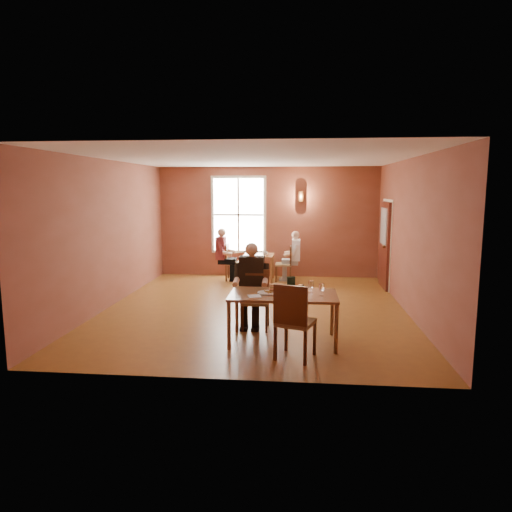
# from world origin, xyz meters

# --- Properties ---
(ground) EXTENTS (6.00, 7.00, 0.01)m
(ground) POSITION_xyz_m (0.00, 0.00, 0.00)
(ground) COLOR brown
(ground) RESTS_ON ground
(wall_back) EXTENTS (6.00, 0.04, 3.00)m
(wall_back) POSITION_xyz_m (0.00, 3.50, 1.50)
(wall_back) COLOR brown
(wall_back) RESTS_ON ground
(wall_front) EXTENTS (6.00, 0.04, 3.00)m
(wall_front) POSITION_xyz_m (0.00, -3.50, 1.50)
(wall_front) COLOR brown
(wall_front) RESTS_ON ground
(wall_left) EXTENTS (0.04, 7.00, 3.00)m
(wall_left) POSITION_xyz_m (-3.00, 0.00, 1.50)
(wall_left) COLOR brown
(wall_left) RESTS_ON ground
(wall_right) EXTENTS (0.04, 7.00, 3.00)m
(wall_right) POSITION_xyz_m (3.00, 0.00, 1.50)
(wall_right) COLOR brown
(wall_right) RESTS_ON ground
(ceiling) EXTENTS (6.00, 7.00, 0.04)m
(ceiling) POSITION_xyz_m (0.00, 0.00, 3.00)
(ceiling) COLOR white
(ceiling) RESTS_ON wall_back
(window) EXTENTS (1.36, 0.10, 1.96)m
(window) POSITION_xyz_m (-0.80, 3.45, 1.70)
(window) COLOR white
(window) RESTS_ON wall_back
(door) EXTENTS (0.12, 1.04, 2.10)m
(door) POSITION_xyz_m (2.94, 2.30, 1.05)
(door) COLOR maroon
(door) RESTS_ON ground
(wall_sconce) EXTENTS (0.16, 0.16, 0.28)m
(wall_sconce) POSITION_xyz_m (0.90, 3.40, 2.20)
(wall_sconce) COLOR brown
(wall_sconce) RESTS_ON wall_back
(main_table) EXTENTS (1.68, 0.94, 0.79)m
(main_table) POSITION_xyz_m (0.64, -1.99, 0.39)
(main_table) COLOR brown
(main_table) RESTS_ON ground
(chair_diner_main) EXTENTS (0.45, 0.45, 1.01)m
(chair_diner_main) POSITION_xyz_m (0.14, -1.34, 0.51)
(chair_diner_main) COLOR #543315
(chair_diner_main) RESTS_ON ground
(diner_main) EXTENTS (0.57, 0.57, 1.42)m
(diner_main) POSITION_xyz_m (0.14, -1.37, 0.71)
(diner_main) COLOR #412F23
(diner_main) RESTS_ON ground
(chair_empty) EXTENTS (0.62, 0.62, 1.11)m
(chair_empty) POSITION_xyz_m (0.85, -2.65, 0.55)
(chair_empty) COLOR brown
(chair_empty) RESTS_ON ground
(plate_food) EXTENTS (0.41, 0.41, 0.04)m
(plate_food) POSITION_xyz_m (0.40, -2.00, 0.81)
(plate_food) COLOR white
(plate_food) RESTS_ON main_table
(sandwich) EXTENTS (0.11, 0.11, 0.12)m
(sandwich) POSITION_xyz_m (0.47, -1.95, 0.85)
(sandwich) COLOR tan
(sandwich) RESTS_ON main_table
(goblet_a) EXTENTS (0.11, 0.11, 0.22)m
(goblet_a) POSITION_xyz_m (1.08, -1.91, 0.89)
(goblet_a) COLOR white
(goblet_a) RESTS_ON main_table
(goblet_b) EXTENTS (0.10, 0.10, 0.21)m
(goblet_b) POSITION_xyz_m (1.23, -2.10, 0.89)
(goblet_b) COLOR white
(goblet_b) RESTS_ON main_table
(goblet_c) EXTENTS (0.11, 0.11, 0.21)m
(goblet_c) POSITION_xyz_m (0.92, -2.16, 0.89)
(goblet_c) COLOR white
(goblet_c) RESTS_ON main_table
(menu_stand) EXTENTS (0.14, 0.09, 0.22)m
(menu_stand) POSITION_xyz_m (0.76, -1.69, 0.90)
(menu_stand) COLOR black
(menu_stand) RESTS_ON main_table
(knife) EXTENTS (0.20, 0.14, 0.00)m
(knife) POSITION_xyz_m (0.63, -2.22, 0.79)
(knife) COLOR #B5B4C8
(knife) RESTS_ON main_table
(napkin) EXTENTS (0.24, 0.24, 0.01)m
(napkin) POSITION_xyz_m (0.21, -2.20, 0.79)
(napkin) COLOR white
(napkin) RESTS_ON main_table
(second_table) EXTENTS (0.79, 0.79, 0.69)m
(second_table) POSITION_xyz_m (-0.18, 2.83, 0.35)
(second_table) COLOR olive
(second_table) RESTS_ON ground
(chair_diner_white) EXTENTS (0.41, 0.41, 0.93)m
(chair_diner_white) POSITION_xyz_m (0.47, 2.83, 0.46)
(chair_diner_white) COLOR #5E2A14
(chair_diner_white) RESTS_ON ground
(diner_white) EXTENTS (0.51, 0.51, 1.27)m
(diner_white) POSITION_xyz_m (0.50, 2.83, 0.64)
(diner_white) COLOR silver
(diner_white) RESTS_ON ground
(chair_diner_maroon) EXTENTS (0.42, 0.42, 0.96)m
(chair_diner_maroon) POSITION_xyz_m (-0.83, 2.83, 0.48)
(chair_diner_maroon) COLOR brown
(chair_diner_maroon) RESTS_ON ground
(diner_maroon) EXTENTS (0.54, 0.54, 1.34)m
(diner_maroon) POSITION_xyz_m (-0.86, 2.83, 0.67)
(diner_maroon) COLOR maroon
(diner_maroon) RESTS_ON ground
(cup_a) EXTENTS (0.16, 0.16, 0.10)m
(cup_a) POSITION_xyz_m (-0.01, 2.72, 0.74)
(cup_a) COLOR white
(cup_a) RESTS_ON second_table
(cup_b) EXTENTS (0.12, 0.12, 0.09)m
(cup_b) POSITION_xyz_m (-0.39, 2.91, 0.74)
(cup_b) COLOR white
(cup_b) RESTS_ON second_table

